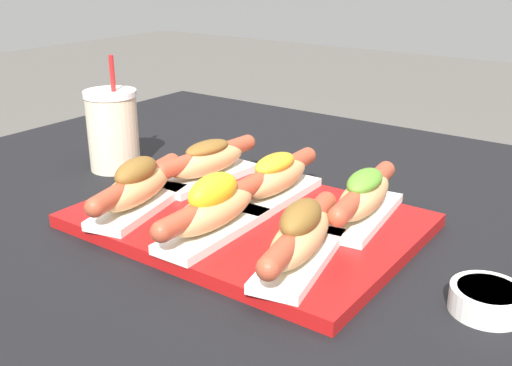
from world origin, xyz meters
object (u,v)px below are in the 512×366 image
serving_tray (248,220)px  hot_dog_2 (300,236)px  drink_cup (113,130)px  sauce_bowl (487,298)px  hot_dog_3 (208,161)px  hot_dog_0 (137,187)px  hot_dog_5 (364,196)px  hot_dog_1 (214,209)px  hot_dog_4 (275,178)px

serving_tray → hot_dog_2: hot_dog_2 is taller
serving_tray → drink_cup: bearing=169.8°
sauce_bowl → drink_cup: size_ratio=0.39×
hot_dog_3 → hot_dog_2: bearing=-29.5°
hot_dog_0 → hot_dog_5: (0.27, 0.15, -0.00)m
hot_dog_1 → hot_dog_5: 0.20m
hot_dog_3 → hot_dog_0: bearing=-91.8°
hot_dog_0 → hot_dog_2: (0.26, -0.00, 0.00)m
hot_dog_0 → hot_dog_3: 0.15m
serving_tray → sauce_bowl: bearing=-4.1°
hot_dog_2 → hot_dog_4: hot_dog_2 is taller
hot_dog_4 → hot_dog_5: size_ratio=1.01×
sauce_bowl → drink_cup: 0.67m
serving_tray → hot_dog_4: bearing=90.5°
hot_dog_1 → drink_cup: bearing=158.0°
hot_dog_3 → sauce_bowl: bearing=-11.5°
hot_dog_0 → sauce_bowl: hot_dog_0 is taller
hot_dog_3 → sauce_bowl: size_ratio=2.75×
hot_dog_2 → hot_dog_5: (0.00, 0.15, -0.00)m
hot_dog_5 → drink_cup: drink_cup is taller
serving_tray → hot_dog_4: 0.08m
serving_tray → sauce_bowl: 0.33m
hot_dog_0 → hot_dog_5: size_ratio=0.98×
serving_tray → hot_dog_5: bearing=29.6°
hot_dog_5 → hot_dog_0: bearing=-150.4°
serving_tray → drink_cup: 0.34m
hot_dog_5 → drink_cup: 0.47m
serving_tray → hot_dog_4: (-0.00, 0.07, 0.04)m
sauce_bowl → hot_dog_1: bearing=-170.9°
hot_dog_1 → hot_dog_3: size_ratio=1.00×
hot_dog_2 → sauce_bowl: hot_dog_2 is taller
hot_dog_1 → hot_dog_2: size_ratio=1.02×
hot_dog_0 → drink_cup: 0.24m
hot_dog_5 → sauce_bowl: hot_dog_5 is taller
serving_tray → sauce_bowl: (0.33, -0.02, 0.01)m
hot_dog_0 → hot_dog_4: 0.19m
hot_dog_0 → hot_dog_1: (0.14, -0.00, 0.00)m
hot_dog_0 → hot_dog_4: size_ratio=0.98×
hot_dog_2 → hot_dog_3: hot_dog_2 is taller
hot_dog_4 → drink_cup: bearing=-178.7°
hot_dog_5 → hot_dog_1: bearing=-130.9°
hot_dog_0 → hot_dog_4: hot_dog_0 is taller
hot_dog_1 → hot_dog_2: bearing=-0.8°
hot_dog_2 → hot_dog_1: bearing=179.2°
hot_dog_2 → serving_tray: bearing=149.6°
hot_dog_1 → hot_dog_5: bearing=49.1°
hot_dog_0 → serving_tray: bearing=29.7°
hot_dog_5 → hot_dog_4: bearing=-176.0°
serving_tray → hot_dog_0: hot_dog_0 is taller
hot_dog_3 → hot_dog_1: bearing=-47.9°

